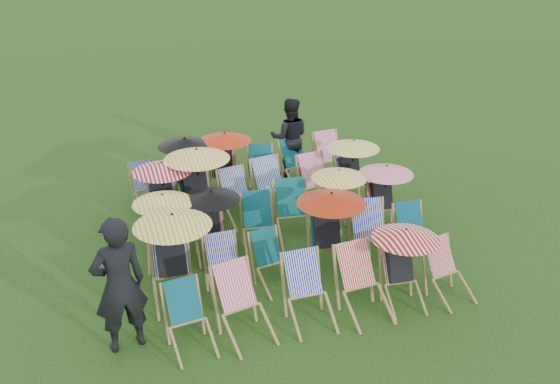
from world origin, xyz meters
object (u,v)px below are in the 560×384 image
object	(u,v)px
deckchair_29	(332,158)
person_left	(119,285)
deckchair_5	(449,272)
person_rear	(290,138)
deckchair_0	(189,320)

from	to	relation	value
deckchair_29	person_left	distance (m)	6.51
deckchair_5	person_rear	bearing A→B (deg)	88.01
deckchair_0	person_left	bearing A→B (deg)	153.22
deckchair_0	person_left	size ratio (longest dim) A/B	0.44
deckchair_5	deckchair_29	size ratio (longest dim) A/B	0.88
deckchair_29	deckchair_5	bearing A→B (deg)	-94.10
person_left	deckchair_0	bearing A→B (deg)	149.41
deckchair_0	person_rear	bearing A→B (deg)	50.71
deckchair_5	person_left	bearing A→B (deg)	165.78
deckchair_0	deckchair_29	xyz separation A→B (m)	(4.04, 4.60, 0.06)
deckchair_29	person_left	xyz separation A→B (m)	(-4.86, -4.30, 0.49)
deckchair_0	deckchair_5	size ratio (longest dim) A/B	1.00
deckchair_0	person_rear	xyz separation A→B (m)	(3.25, 5.13, 0.44)
person_left	deckchair_29	bearing A→B (deg)	-149.28
deckchair_5	person_left	distance (m)	4.82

